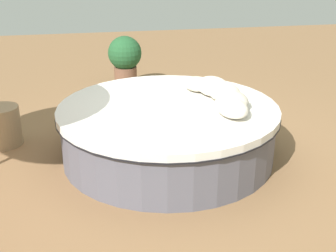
# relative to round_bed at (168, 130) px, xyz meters

# --- Properties ---
(ground_plane) EXTENTS (16.00, 16.00, 0.00)m
(ground_plane) POSITION_rel_round_bed_xyz_m (0.00, 0.00, -0.31)
(ground_plane) COLOR olive
(round_bed) EXTENTS (2.47, 2.47, 0.61)m
(round_bed) POSITION_rel_round_bed_xyz_m (0.00, 0.00, 0.00)
(round_bed) COLOR #595966
(round_bed) RESTS_ON ground_plane
(throw_pillow_0) EXTENTS (0.55, 0.32, 0.17)m
(throw_pillow_0) POSITION_rel_round_bed_xyz_m (-0.39, -0.59, 0.38)
(throw_pillow_0) COLOR silver
(throw_pillow_0) RESTS_ON round_bed
(throw_pillow_1) EXTENTS (0.48, 0.30, 0.17)m
(throw_pillow_1) POSITION_rel_round_bed_xyz_m (-0.17, -0.70, 0.38)
(throw_pillow_1) COLOR beige
(throw_pillow_1) RESTS_ON round_bed
(throw_pillow_2) EXTENTS (0.49, 0.36, 0.19)m
(throw_pillow_2) POSITION_rel_round_bed_xyz_m (0.08, -0.67, 0.39)
(throw_pillow_2) COLOR beige
(throw_pillow_2) RESTS_ON round_bed
(throw_pillow_3) EXTENTS (0.53, 0.38, 0.20)m
(throw_pillow_3) POSITION_rel_round_bed_xyz_m (0.30, -0.60, 0.40)
(throw_pillow_3) COLOR silver
(throw_pillow_3) RESTS_ON round_bed
(throw_pillow_4) EXTENTS (0.43, 0.33, 0.15)m
(throw_pillow_4) POSITION_rel_round_bed_xyz_m (0.50, -0.47, 0.37)
(throw_pillow_4) COLOR beige
(throw_pillow_4) RESTS_ON round_bed
(planter) EXTENTS (0.56, 0.56, 0.90)m
(planter) POSITION_rel_round_bed_xyz_m (2.64, 0.22, 0.20)
(planter) COLOR brown
(planter) RESTS_ON ground_plane
(side_table) EXTENTS (0.44, 0.44, 0.48)m
(side_table) POSITION_rel_round_bed_xyz_m (0.68, 1.91, -0.07)
(side_table) COLOR #997A56
(side_table) RESTS_ON ground_plane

